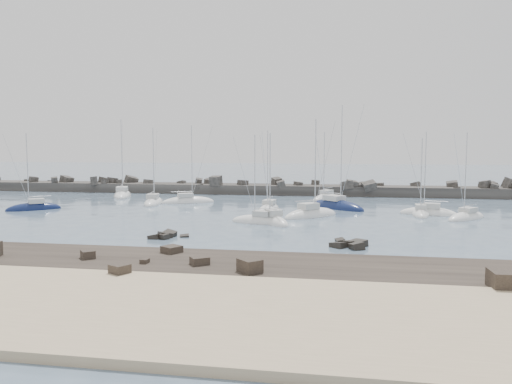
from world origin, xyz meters
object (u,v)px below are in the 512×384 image
at_px(sailboat_1, 122,196).
at_px(sailboat_6, 269,210).
at_px(sailboat_5, 259,222).
at_px(sailboat_9, 429,214).
at_px(sailboat_10, 420,214).
at_px(sailboat_3, 153,203).
at_px(sailboat_2, 34,209).
at_px(sailboat_14, 325,199).
at_px(sailboat_13, 272,222).
at_px(sailboat_11, 467,218).
at_px(sailboat_8, 336,207).
at_px(sailboat_7, 311,216).
at_px(sailboat_4, 188,202).

distance_m(sailboat_1, sailboat_6, 33.52).
xyz_separation_m(sailboat_5, sailboat_9, (21.64, 11.04, 0.01)).
relative_size(sailboat_1, sailboat_10, 1.36).
bearing_deg(sailboat_9, sailboat_1, 163.02).
bearing_deg(sailboat_3, sailboat_2, -146.10).
relative_size(sailboat_5, sailboat_6, 0.93).
xyz_separation_m(sailboat_6, sailboat_14, (7.63, 15.92, 0.01)).
bearing_deg(sailboat_13, sailboat_11, 17.09).
bearing_deg(sailboat_10, sailboat_8, 152.45).
relative_size(sailboat_11, sailboat_13, 1.00).
xyz_separation_m(sailboat_7, sailboat_8, (3.27, 9.79, -0.01)).
height_order(sailboat_8, sailboat_11, sailboat_8).
height_order(sailboat_3, sailboat_13, sailboat_3).
height_order(sailboat_5, sailboat_13, sailboat_13).
distance_m(sailboat_2, sailboat_8, 44.90).
bearing_deg(sailboat_14, sailboat_3, -159.44).
xyz_separation_m(sailboat_2, sailboat_7, (40.65, -0.46, 0.01)).
bearing_deg(sailboat_1, sailboat_9, -16.98).
bearing_deg(sailboat_8, sailboat_7, -108.48).
xyz_separation_m(sailboat_1, sailboat_14, (37.22, 0.17, 0.00)).
distance_m(sailboat_3, sailboat_6, 20.47).
xyz_separation_m(sailboat_2, sailboat_6, (34.34, 4.17, -0.00)).
height_order(sailboat_3, sailboat_11, sailboat_3).
bearing_deg(sailboat_6, sailboat_14, 64.40).
height_order(sailboat_7, sailboat_14, sailboat_7).
relative_size(sailboat_7, sailboat_8, 0.85).
xyz_separation_m(sailboat_6, sailboat_13, (1.98, -10.83, 0.01)).
xyz_separation_m(sailboat_4, sailboat_5, (15.06, -19.24, 0.00)).
height_order(sailboat_3, sailboat_8, sailboat_8).
relative_size(sailboat_8, sailboat_9, 1.35).
relative_size(sailboat_4, sailboat_13, 1.15).
bearing_deg(sailboat_5, sailboat_11, 16.61).
distance_m(sailboat_1, sailboat_3, 14.14).
bearing_deg(sailboat_11, sailboat_7, -176.44).
distance_m(sailboat_8, sailboat_9, 13.54).
relative_size(sailboat_6, sailboat_8, 0.75).
distance_m(sailboat_2, sailboat_9, 56.58).
distance_m(sailboat_6, sailboat_13, 11.01).
bearing_deg(sailboat_4, sailboat_3, -153.79).
distance_m(sailboat_6, sailboat_8, 10.89).
distance_m(sailboat_1, sailboat_9, 54.04).
height_order(sailboat_7, sailboat_13, sailboat_7).
xyz_separation_m(sailboat_10, sailboat_11, (5.30, -2.65, -0.01)).
bearing_deg(sailboat_13, sailboat_14, 78.08).
relative_size(sailboat_8, sailboat_14, 1.30).
distance_m(sailboat_6, sailboat_11, 26.41).
bearing_deg(sailboat_11, sailboat_6, 172.62).
height_order(sailboat_4, sailboat_10, sailboat_4).
xyz_separation_m(sailboat_3, sailboat_7, (25.98, -10.31, 0.02)).
xyz_separation_m(sailboat_9, sailboat_11, (4.10, -3.36, -0.01)).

